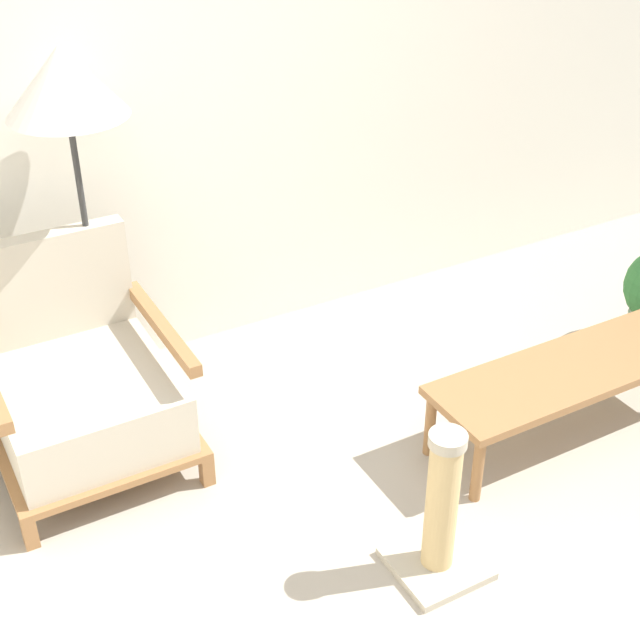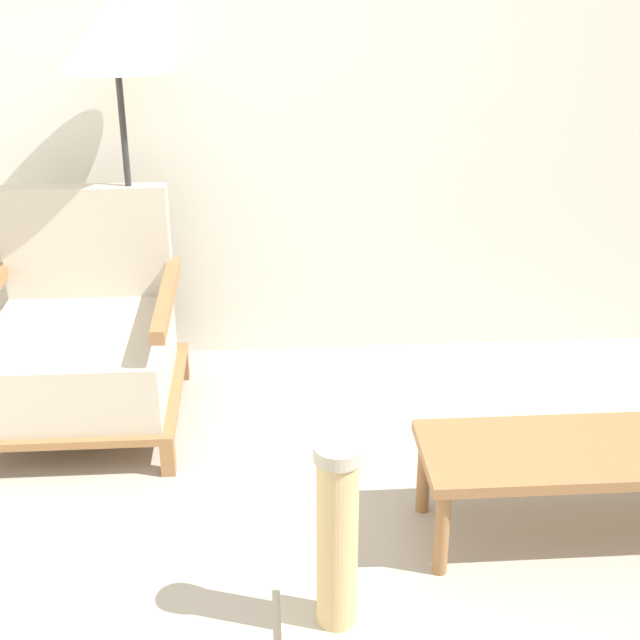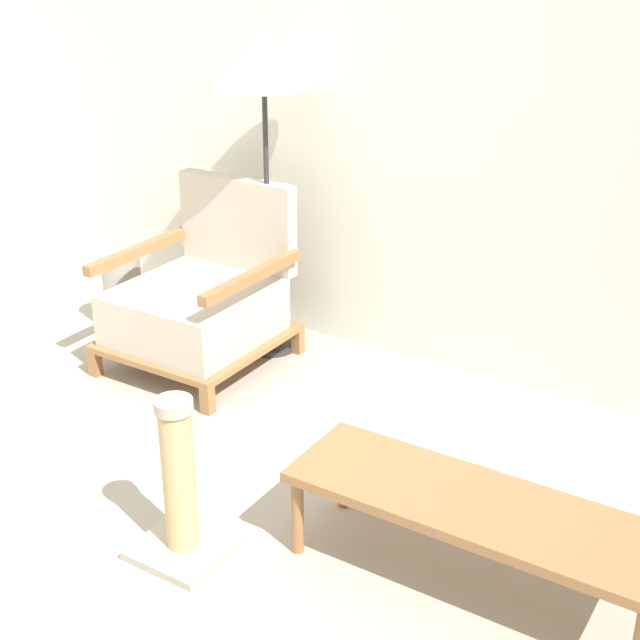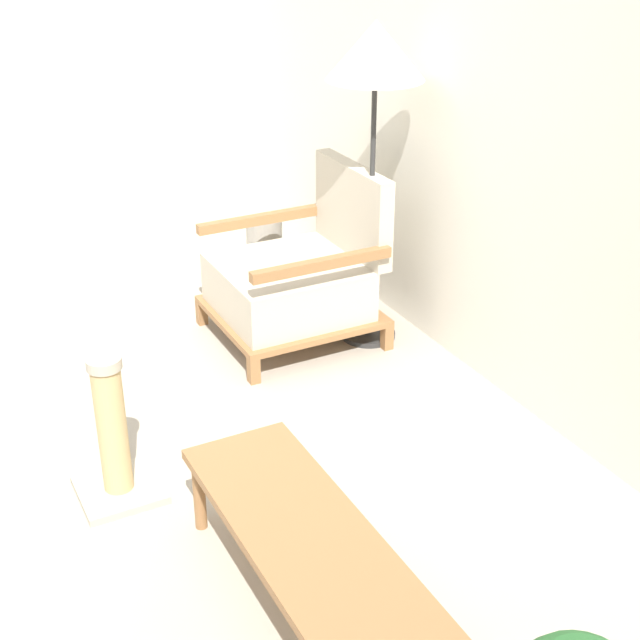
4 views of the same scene
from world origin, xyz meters
name	(u,v)px [view 4 (image 4 of 4)]	position (x,y,z in m)	size (l,w,h in m)	color
ground_plane	(27,490)	(0.00, 0.00, 0.00)	(14.00, 14.00, 0.00)	#A89E8E
wall_back	(500,82)	(0.00, 2.12, 1.35)	(8.00, 0.06, 2.70)	silver
armchair	(298,277)	(-0.68, 1.50, 0.32)	(0.73, 0.77, 0.85)	olive
floor_lamp	(375,64)	(-0.50, 1.81, 1.37)	(0.45, 0.45, 1.56)	#2D2D2D
coffee_table	(309,545)	(1.08, 0.68, 0.29)	(1.21, 0.39, 0.32)	olive
vase	(265,253)	(-1.29, 1.59, 0.21)	(0.20, 0.20, 0.43)	#9E998E
scratching_post	(114,443)	(0.19, 0.31, 0.23)	(0.31, 0.31, 0.59)	#B2A893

